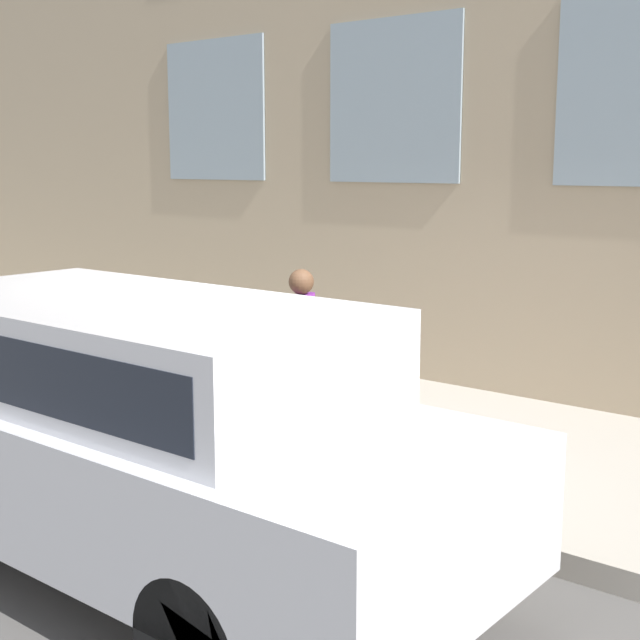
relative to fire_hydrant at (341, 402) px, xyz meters
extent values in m
plane|color=#514F4C|center=(-0.53, 0.00, -0.62)|extent=(80.00, 80.00, 0.00)
cube|color=#A8A093|center=(1.03, 0.00, -0.54)|extent=(3.11, 60.00, 0.17)
cube|color=#8C9EA8|center=(2.56, 1.31, 2.45)|extent=(0.03, 1.63, 1.68)
cube|color=#8C9EA8|center=(2.56, 3.94, 2.45)|extent=(0.03, 1.63, 1.68)
cylinder|color=red|center=(0.00, 0.00, -0.43)|extent=(0.37, 0.37, 0.04)
cylinder|color=red|center=(0.00, 0.00, -0.09)|extent=(0.28, 0.28, 0.73)
sphere|color=maroon|center=(0.00, 0.00, 0.28)|extent=(0.29, 0.29, 0.29)
cylinder|color=black|center=(0.00, 0.00, 0.37)|extent=(0.10, 0.10, 0.12)
cylinder|color=red|center=(0.00, -0.19, 0.00)|extent=(0.09, 0.10, 0.09)
cylinder|color=red|center=(0.00, 0.19, 0.00)|extent=(0.09, 0.10, 0.09)
cylinder|color=#232328|center=(0.46, 0.85, -0.12)|extent=(0.10, 0.10, 0.66)
cylinder|color=#232328|center=(0.60, 0.85, -0.12)|extent=(0.10, 0.10, 0.66)
cube|color=#72288C|center=(0.53, 0.85, 0.45)|extent=(0.18, 0.12, 0.49)
cylinder|color=#72288C|center=(0.40, 0.85, 0.47)|extent=(0.08, 0.08, 0.47)
cylinder|color=#72288C|center=(0.66, 0.85, 0.47)|extent=(0.08, 0.08, 0.47)
sphere|color=brown|center=(0.53, 0.85, 0.81)|extent=(0.22, 0.22, 0.22)
cylinder|color=black|center=(-1.19, 1.77, -0.29)|extent=(0.24, 0.66, 0.66)
cylinder|color=black|center=(-1.19, -1.34, -0.29)|extent=(0.24, 0.66, 0.66)
cube|color=silver|center=(-1.97, 0.22, 0.08)|extent=(1.80, 5.02, 0.75)
cube|color=silver|center=(-1.97, 0.09, 0.74)|extent=(1.59, 3.11, 0.57)
cube|color=#1E232D|center=(-1.97, 0.09, 0.74)|extent=(1.60, 2.86, 0.37)
camera|label=1|loc=(-5.28, -4.07, 1.82)|focal=50.00mm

